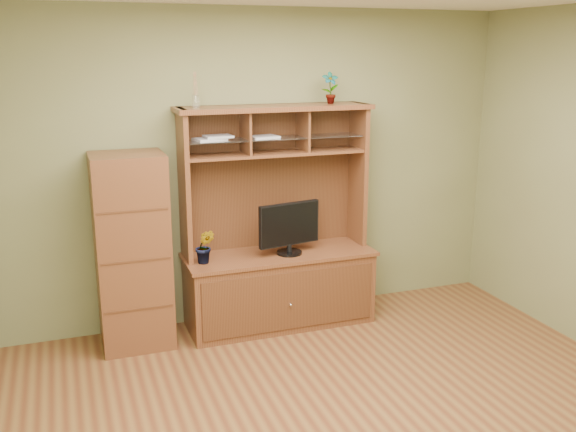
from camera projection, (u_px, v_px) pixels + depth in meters
name	position (u px, v px, depth m)	size (l,w,h in m)	color
room	(364.00, 224.00, 3.78)	(4.54, 4.04, 2.74)	#562D18
media_hutch	(278.00, 266.00, 5.58)	(1.66, 0.61, 1.90)	#4C2515
monitor	(289.00, 227.00, 5.44)	(0.56, 0.22, 0.45)	black
orchid_plant	(205.00, 246.00, 5.22)	(0.16, 0.13, 0.29)	#22551D
top_plant	(330.00, 88.00, 5.44)	(0.14, 0.10, 0.27)	#3C6222
reed_diffuser	(195.00, 94.00, 5.06)	(0.06, 0.06, 0.28)	silver
magazines	(230.00, 138.00, 5.24)	(0.72, 0.23, 0.04)	silver
side_cabinet	(132.00, 251.00, 5.11)	(0.56, 0.51, 1.57)	#4C2515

